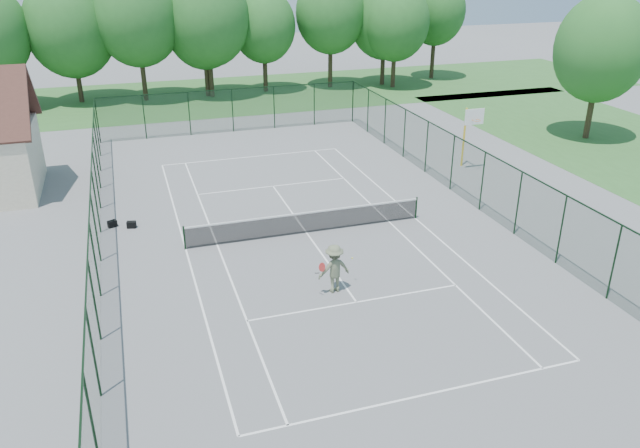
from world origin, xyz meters
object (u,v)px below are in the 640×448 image
at_px(tennis_net, 307,221).
at_px(sports_bag_a, 112,224).
at_px(basketball_goal, 470,126).
at_px(tennis_player, 334,269).

distance_m(tennis_net, sports_bag_a, 9.14).
xyz_separation_m(basketball_goal, tennis_player, (-12.11, -11.21, -1.61)).
relative_size(tennis_net, tennis_player, 5.76).
bearing_deg(tennis_player, tennis_net, 84.46).
bearing_deg(tennis_net, sports_bag_a, 157.92).
distance_m(basketball_goal, tennis_player, 16.58).
bearing_deg(tennis_player, basketball_goal, 42.77).
distance_m(tennis_net, basketball_goal, 13.14).
bearing_deg(sports_bag_a, basketball_goal, -17.52).
relative_size(tennis_net, sports_bag_a, 27.45).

